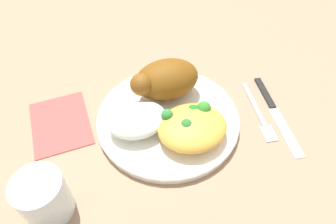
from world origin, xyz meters
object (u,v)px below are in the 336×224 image
Objects in this scene: plate at (168,119)px; water_glass at (44,198)px; rice_pile at (137,120)px; napkin at (60,123)px; fork at (259,114)px; mac_cheese_with_broccoli at (192,126)px; knife at (273,107)px; roasted_chicken at (165,80)px.

plate is 3.33× the size of water_glass.
water_glass is (0.21, 0.10, 0.03)m from plate.
rice_pile is 0.77× the size of napkin.
rice_pile reaches higher than fork.
mac_cheese_with_broccoli is 0.24m from napkin.
mac_cheese_with_broccoli is (-0.03, 0.05, 0.03)m from plate.
water_glass reaches higher than fork.
plate reaches higher than napkin.
rice_pile is 0.15m from napkin.
fork is at bearing 164.67° from napkin.
knife is at bearing -169.74° from fork.
plate is at bearing -154.76° from water_glass.
napkin is (0.38, -0.09, -0.00)m from knife.
plate is 2.52× the size of rice_pile.
fork is 0.75× the size of knife.
knife is (-0.17, -0.02, -0.03)m from mac_cheese_with_broccoli.
plate is at bearing -62.85° from mac_cheese_with_broccoli.
mac_cheese_with_broccoli is 0.60× the size of knife.
rice_pile is at bearing 153.19° from napkin.
plate is 0.07m from roasted_chicken.
rice_pile is at bearing -5.61° from knife.
rice_pile is at bearing -149.04° from water_glass.
knife is at bearing -170.44° from water_glass.
fork is at bearing 10.26° from knife.
fork reaches higher than napkin.
water_glass is at bearing 12.11° from mac_cheese_with_broccoli.
napkin is at bearing -100.07° from water_glass.
roasted_chicken is 0.27m from water_glass.
mac_cheese_with_broccoli is 0.80× the size of fork.
plate is 0.06m from mac_cheese_with_broccoli.
plate is at bearing 77.60° from roasted_chicken.
fork is at bearing 149.36° from roasted_chicken.
roasted_chicken is 0.09m from rice_pile.
roasted_chicken is 1.27× the size of rice_pile.
fork is (-0.22, 0.03, -0.03)m from rice_pile.
plate is 0.17m from fork.
plate is 0.06m from rice_pile.
plate is 0.23m from water_glass.
rice_pile is at bearing 41.28° from roasted_chicken.
water_glass is (0.41, 0.07, 0.03)m from knife.
water_glass is 0.16m from napkin.
roasted_chicken is 1.11× the size of mac_cheese_with_broccoli.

